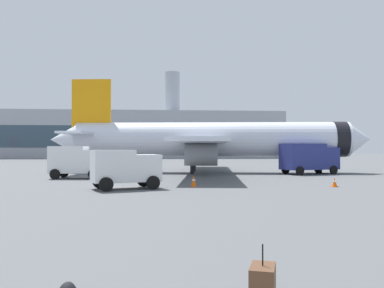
{
  "coord_description": "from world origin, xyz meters",
  "views": [
    {
      "loc": [
        0.05,
        -2.37,
        2.69
      ],
      "look_at": [
        2.36,
        25.29,
        3.0
      ],
      "focal_mm": 37.78,
      "sensor_mm": 36.0,
      "label": 1
    }
  ],
  "objects": [
    {
      "name": "fuel_truck",
      "position": [
        15.81,
        38.84,
        1.77
      ],
      "size": [
        6.43,
        4.04,
        3.2
      ],
      "color": "navy",
      "rests_on": "ground"
    },
    {
      "name": "airplane_at_gate",
      "position": [
        5.67,
        42.18,
        3.66
      ],
      "size": [
        35.76,
        32.35,
        10.5
      ],
      "color": "silver",
      "rests_on": "ground"
    },
    {
      "name": "safety_cone_near",
      "position": [
        2.53,
        25.93,
        0.4
      ],
      "size": [
        0.44,
        0.44,
        0.81
      ],
      "color": "#F2590C",
      "rests_on": "ground"
    },
    {
      "name": "service_truck",
      "position": [
        -7.24,
        34.72,
        1.61
      ],
      "size": [
        4.99,
        2.93,
        2.9
      ],
      "color": "white",
      "rests_on": "ground"
    },
    {
      "name": "safety_cone_far",
      "position": [
        -4.01,
        36.96,
        0.33
      ],
      "size": [
        0.44,
        0.44,
        0.67
      ],
      "color": "#F2590C",
      "rests_on": "ground"
    },
    {
      "name": "cargo_van",
      "position": [
        -2.15,
        24.66,
        1.45
      ],
      "size": [
        4.81,
        3.49,
        2.6
      ],
      "color": "white",
      "rests_on": "ground"
    },
    {
      "name": "terminal_building",
      "position": [
        -10.07,
        115.64,
        6.64
      ],
      "size": [
        90.63,
        19.44,
        25.02
      ],
      "color": "#9EA3AD",
      "rests_on": "ground"
    },
    {
      "name": "rolling_suitcase",
      "position": [
        1.78,
        4.23,
        0.39
      ],
      "size": [
        0.59,
        0.74,
        1.1
      ],
      "color": "brown",
      "rests_on": "ground"
    },
    {
      "name": "safety_cone_mid",
      "position": [
        12.36,
        24.99,
        0.32
      ],
      "size": [
        0.44,
        0.44,
        0.65
      ],
      "color": "#F2590C",
      "rests_on": "ground"
    }
  ]
}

